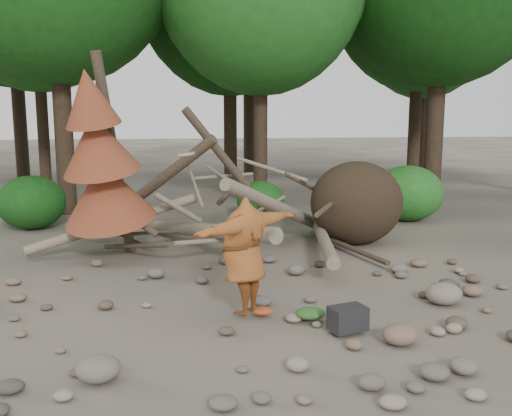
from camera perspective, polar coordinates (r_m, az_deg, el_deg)
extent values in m
plane|color=#514C44|center=(9.24, 2.36, -10.12)|extent=(120.00, 120.00, 0.00)
ellipsoid|color=#332619|center=(13.68, 10.02, 0.50)|extent=(2.20, 1.87, 1.98)
cylinder|color=gray|center=(12.54, -5.08, -2.25)|extent=(2.61, 5.11, 1.08)
cylinder|color=gray|center=(13.16, 2.65, -0.11)|extent=(3.18, 3.71, 1.90)
cylinder|color=brown|center=(13.29, -10.49, 2.01)|extent=(3.08, 1.91, 2.49)
cylinder|color=gray|center=(12.77, 6.73, -2.99)|extent=(1.13, 4.98, 0.43)
cylinder|color=brown|center=(13.49, -2.39, 3.98)|extent=(2.39, 1.03, 2.89)
cylinder|color=gray|center=(12.88, -14.08, -1.51)|extent=(3.71, 0.86, 1.20)
cylinder|color=#4C3F30|center=(12.43, -11.96, -3.72)|extent=(1.52, 1.70, 0.49)
cylinder|color=gray|center=(13.28, -0.06, -0.45)|extent=(1.57, 0.85, 0.69)
cylinder|color=#4C3F30|center=(14.00, 6.18, 1.67)|extent=(1.92, 1.25, 1.10)
cylinder|color=gray|center=(12.87, -6.13, 2.32)|extent=(0.37, 1.42, 0.85)
cylinder|color=#4C3F30|center=(12.69, 9.68, -4.06)|extent=(0.79, 2.54, 0.12)
cylinder|color=gray|center=(11.99, -3.98, -3.28)|extent=(1.78, 1.11, 0.29)
cylinder|color=#4C3F30|center=(12.48, -14.00, 5.10)|extent=(0.67, 1.13, 4.35)
cone|color=brown|center=(12.26, -14.75, 1.70)|extent=(2.06, 2.13, 1.86)
cone|color=brown|center=(11.97, -15.57, 6.29)|extent=(1.71, 1.78, 1.65)
cone|color=brown|center=(11.79, -16.36, 10.59)|extent=(1.23, 1.30, 1.41)
cylinder|color=#38281C|center=(18.45, -19.00, 13.32)|extent=(0.56, 0.56, 8.96)
cylinder|color=#38281C|center=(17.95, 0.46, 11.04)|extent=(0.44, 0.44, 7.14)
cylinder|color=#38281C|center=(20.31, 17.72, 13.69)|extent=(0.60, 0.60, 9.45)
cylinder|color=#38281C|center=(22.63, -20.71, 10.66)|extent=(0.42, 0.42, 7.56)
cylinder|color=#38281C|center=(22.89, -2.62, 12.47)|extent=(0.52, 0.52, 8.54)
cylinder|color=#38281C|center=(24.33, 15.74, 11.46)|extent=(0.50, 0.50, 8.12)
cylinder|color=#38281C|center=(29.58, -22.81, 12.18)|extent=(0.62, 0.62, 9.66)
cylinder|color=#38281C|center=(29.31, -0.74, 12.05)|extent=(0.54, 0.54, 8.75)
cylinder|color=#38281C|center=(31.20, 16.32, 10.68)|extent=(0.46, 0.46, 7.84)
ellipsoid|color=#1E611C|center=(31.58, 16.69, 18.21)|extent=(7.17, 7.17, 8.60)
ellipsoid|color=#164D14|center=(16.43, -21.55, 0.53)|extent=(1.80, 1.80, 1.44)
ellipsoid|color=#1E611C|center=(16.73, 0.44, 0.80)|extent=(1.40, 1.40, 1.12)
ellipsoid|color=#277323|center=(17.04, 14.97, 1.45)|extent=(2.00, 2.00, 1.60)
imported|color=#934E21|center=(8.59, -1.20, -4.82)|extent=(2.05, 1.91, 1.80)
cylinder|color=tan|center=(8.72, -7.01, 5.37)|extent=(0.31, 0.31, 0.07)
cube|color=black|center=(8.34, 9.15, -11.23)|extent=(0.59, 0.47, 0.34)
ellipsoid|color=#315D25|center=(8.74, 5.46, -10.74)|extent=(0.45, 0.38, 0.17)
ellipsoid|color=#A9421D|center=(8.88, 0.69, -10.55)|extent=(0.32, 0.26, 0.12)
ellipsoid|color=#70665D|center=(7.15, -15.53, -15.22)|extent=(0.53, 0.47, 0.32)
ellipsoid|color=#806250|center=(8.13, 14.20, -12.15)|extent=(0.49, 0.44, 0.29)
ellipsoid|color=gray|center=(9.91, 18.28, -8.14)|extent=(0.60, 0.54, 0.36)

